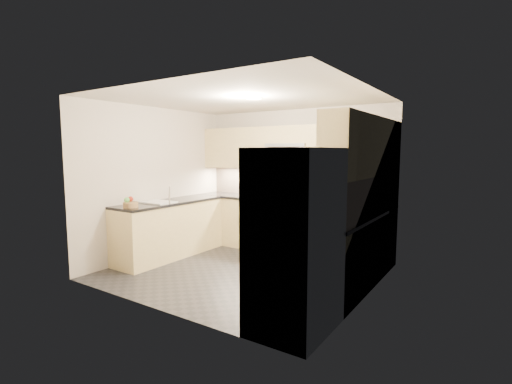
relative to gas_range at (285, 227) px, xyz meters
name	(u,v)px	position (x,y,z in m)	size (l,w,h in m)	color
floor	(243,272)	(0.00, -1.28, -0.46)	(3.60, 3.20, 0.00)	black
ceiling	(242,99)	(0.00, -1.28, 2.04)	(3.60, 3.20, 0.02)	beige
wall_back	(294,180)	(0.00, 0.32, 0.79)	(3.60, 0.02, 2.50)	beige
wall_front	(157,199)	(0.00, -2.88, 0.79)	(3.60, 0.02, 2.50)	beige
wall_left	(157,182)	(-1.80, -1.28, 0.79)	(0.02, 3.20, 2.50)	beige
wall_right	(368,196)	(1.80, -1.28, 0.79)	(0.02, 3.20, 2.50)	beige
base_cab_back_left	(236,220)	(-1.09, 0.02, -0.01)	(1.42, 0.60, 0.90)	#DEC785
base_cab_back_right	(346,234)	(1.09, 0.02, -0.01)	(1.42, 0.60, 0.90)	#DEC785
base_cab_right	(345,255)	(1.50, -1.12, -0.01)	(0.60, 1.70, 0.90)	#DEC785
base_cab_peninsula	(170,230)	(-1.50, -1.28, -0.01)	(0.60, 2.00, 0.90)	#DEC785
countertop_back_left	(236,196)	(-1.09, 0.02, 0.47)	(1.42, 0.63, 0.04)	black
countertop_back_right	(347,205)	(1.09, 0.02, 0.47)	(1.42, 0.63, 0.04)	black
countertop_right	(346,219)	(1.50, -1.12, 0.47)	(0.63, 1.70, 0.04)	black
countertop_peninsula	(170,202)	(-1.50, -1.28, 0.47)	(0.63, 2.00, 0.04)	black
upper_cab_back	(290,148)	(0.00, 0.15, 1.37)	(3.60, 0.35, 0.75)	#DEC785
upper_cab_right	(362,147)	(1.62, -1.00, 1.37)	(0.35, 1.95, 0.75)	#DEC785
backsplash_back	(294,183)	(0.00, 0.32, 0.74)	(3.60, 0.01, 0.51)	tan
backsplash_right	(378,196)	(1.80, -0.82, 0.74)	(0.01, 2.30, 0.51)	tan
gas_range	(285,227)	(0.00, 0.00, 0.00)	(0.76, 0.65, 0.91)	#9FA0A6
range_cooktop	(285,201)	(0.00, 0.00, 0.46)	(0.76, 0.65, 0.03)	black
oven_door_glass	(276,230)	(0.00, -0.33, -0.01)	(0.62, 0.02, 0.45)	black
oven_handle	(275,215)	(0.00, -0.35, 0.26)	(0.02, 0.02, 0.60)	#B2B5BA
microwave	(289,155)	(0.00, 0.12, 1.24)	(0.76, 0.40, 0.40)	#9DA0A4
microwave_door	(283,155)	(0.00, -0.08, 1.24)	(0.60, 0.01, 0.28)	black
refrigerator	(295,240)	(1.45, -2.43, 0.45)	(0.70, 0.90, 1.80)	#999CA0
fridge_handle_left	(253,234)	(1.08, -2.61, 0.49)	(0.02, 0.02, 1.20)	#B2B5BA
fridge_handle_right	(272,228)	(1.08, -2.25, 0.49)	(0.02, 0.02, 1.20)	#B2B5BA
sink_basin	(158,206)	(-1.50, -1.53, 0.42)	(0.52, 0.38, 0.16)	white
faucet	(169,195)	(-1.24, -1.53, 0.62)	(0.03, 0.03, 0.28)	silver
utensil_bowl	(359,202)	(1.34, -0.12, 0.56)	(0.26, 0.26, 0.15)	#4DB44F
cutting_board	(253,197)	(-0.63, -0.07, 0.49)	(0.38, 0.27, 0.01)	#EE4916
fruit_basket	(131,205)	(-1.44, -2.10, 0.52)	(0.22, 0.22, 0.08)	#997447
fruit_apple	(131,199)	(-1.52, -2.04, 0.60)	(0.08, 0.08, 0.08)	#9E2112
fruit_pear	(127,200)	(-1.47, -2.14, 0.60)	(0.08, 0.08, 0.08)	#62B94F
dish_towel_check	(271,224)	(-0.07, -0.37, 0.10)	(0.20, 0.02, 0.38)	silver
dish_towel_blue	(280,225)	(0.11, -0.37, 0.10)	(0.21, 0.02, 0.39)	#32498B
fruit_orange	(127,200)	(-1.52, -2.11, 0.60)	(0.06, 0.06, 0.06)	#CA4516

